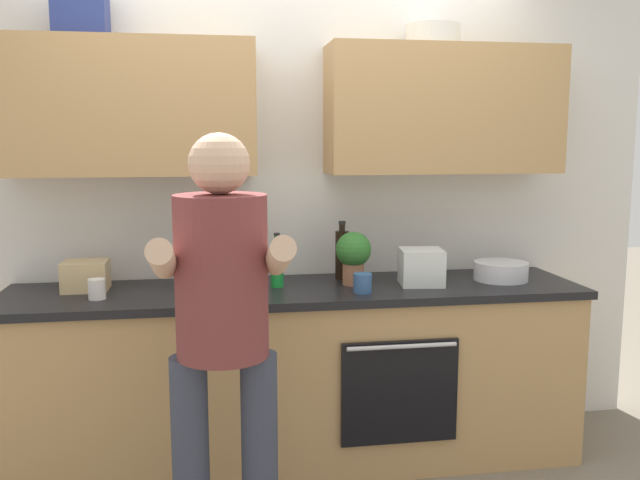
# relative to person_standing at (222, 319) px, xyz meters

# --- Properties ---
(ground_plane) EXTENTS (12.00, 12.00, 0.00)m
(ground_plane) POSITION_rel_person_standing_xyz_m (0.38, 0.80, -0.97)
(ground_plane) COLOR #756B5B
(back_wall_unit) EXTENTS (4.00, 0.38, 2.50)m
(back_wall_unit) POSITION_rel_person_standing_xyz_m (0.37, 1.07, 0.53)
(back_wall_unit) COLOR silver
(back_wall_unit) RESTS_ON ground
(counter) EXTENTS (2.84, 0.67, 0.90)m
(counter) POSITION_rel_person_standing_xyz_m (0.38, 0.80, -0.52)
(counter) COLOR tan
(counter) RESTS_ON ground
(person_standing) EXTENTS (0.49, 0.45, 1.65)m
(person_standing) POSITION_rel_person_standing_xyz_m (0.00, 0.00, 0.00)
(person_standing) COLOR #383D4C
(person_standing) RESTS_ON ground
(bottle_vinegar) EXTENTS (0.06, 0.06, 0.27)m
(bottle_vinegar) POSITION_rel_person_standing_xyz_m (-0.16, 0.82, 0.04)
(bottle_vinegar) COLOR brown
(bottle_vinegar) RESTS_ON counter
(bottle_oil) EXTENTS (0.06, 0.06, 0.33)m
(bottle_oil) POSITION_rel_person_standing_xyz_m (0.01, 0.77, 0.07)
(bottle_oil) COLOR olive
(bottle_oil) RESTS_ON counter
(bottle_soda) EXTENTS (0.06, 0.06, 0.27)m
(bottle_soda) POSITION_rel_person_standing_xyz_m (0.28, 0.83, 0.04)
(bottle_soda) COLOR #198C33
(bottle_soda) RESTS_ON counter
(bottle_juice) EXTENTS (0.05, 0.05, 0.31)m
(bottle_juice) POSITION_rel_person_standing_xyz_m (0.10, 0.96, 0.05)
(bottle_juice) COLOR orange
(bottle_juice) RESTS_ON counter
(bottle_soy) EXTENTS (0.07, 0.07, 0.30)m
(bottle_soy) POSITION_rel_person_standing_xyz_m (0.64, 0.98, 0.06)
(bottle_soy) COLOR black
(bottle_soy) RESTS_ON counter
(cup_coffee) EXTENTS (0.08, 0.08, 0.09)m
(cup_coffee) POSITION_rel_person_standing_xyz_m (-0.56, 0.70, -0.03)
(cup_coffee) COLOR white
(cup_coffee) RESTS_ON counter
(cup_tea) EXTENTS (0.09, 0.09, 0.09)m
(cup_tea) POSITION_rel_person_standing_xyz_m (0.67, 0.64, -0.03)
(cup_tea) COLOR #33598C
(cup_tea) RESTS_ON counter
(mixing_bowl) EXTENTS (0.28, 0.28, 0.10)m
(mixing_bowl) POSITION_rel_person_standing_xyz_m (1.45, 0.81, -0.02)
(mixing_bowl) COLOR silver
(mixing_bowl) RESTS_ON counter
(potted_herb) EXTENTS (0.18, 0.18, 0.27)m
(potted_herb) POSITION_rel_person_standing_xyz_m (0.67, 0.82, 0.08)
(potted_herb) COLOR #9E6647
(potted_herb) RESTS_ON counter
(grocery_bag_produce) EXTENTS (0.23, 0.23, 0.18)m
(grocery_bag_produce) POSITION_rel_person_standing_xyz_m (1.00, 0.77, 0.02)
(grocery_bag_produce) COLOR silver
(grocery_bag_produce) RESTS_ON counter
(grocery_bag_bread) EXTENTS (0.21, 0.18, 0.14)m
(grocery_bag_bread) POSITION_rel_person_standing_xyz_m (-0.64, 0.90, -0.00)
(grocery_bag_bread) COLOR tan
(grocery_bag_bread) RESTS_ON counter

